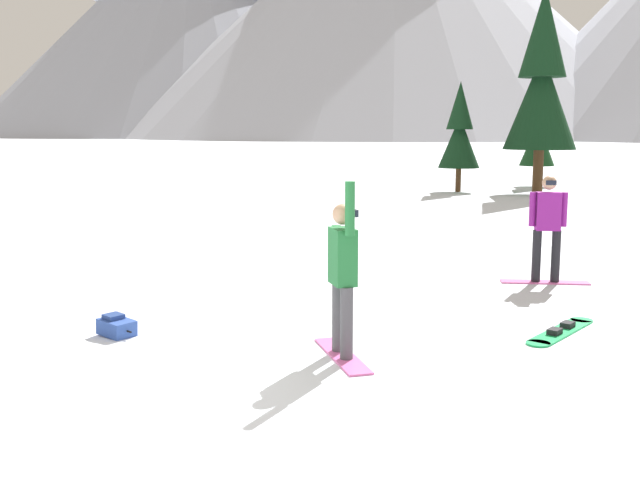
{
  "coord_description": "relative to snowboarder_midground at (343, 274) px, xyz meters",
  "views": [
    {
      "loc": [
        3.53,
        -6.42,
        2.65
      ],
      "look_at": [
        0.36,
        3.96,
        1.0
      ],
      "focal_mm": 41.91,
      "sensor_mm": 36.0,
      "label": 1
    }
  ],
  "objects": [
    {
      "name": "ground_plane",
      "position": [
        -1.33,
        -1.68,
        -0.98
      ],
      "size": [
        800.0,
        800.0,
        0.0
      ],
      "primitive_type": "plane",
      "color": "silver"
    },
    {
      "name": "snowboarder_midground",
      "position": [
        0.0,
        0.0,
        0.0
      ],
      "size": [
        1.01,
        1.37,
        2.06
      ],
      "color": "pink",
      "rests_on": "ground_plane"
    },
    {
      "name": "snowboarder_background",
      "position": [
        2.23,
        5.03,
        0.0
      ],
      "size": [
        1.51,
        0.56,
        1.84
      ],
      "color": "pink",
      "rests_on": "ground_plane"
    },
    {
      "name": "loose_snowboard_near_left",
      "position": [
        2.46,
        1.83,
        -0.96
      ],
      "size": [
        0.95,
        1.72,
        0.09
      ],
      "color": "#19B259",
      "rests_on": "ground_plane"
    },
    {
      "name": "backpack_blue",
      "position": [
        -3.0,
        0.0,
        -0.86
      ],
      "size": [
        0.55,
        0.47,
        0.28
      ],
      "color": "#2D4C9E",
      "rests_on": "ground_plane"
    },
    {
      "name": "pine_tree_short",
      "position": [
        1.82,
        22.94,
        3.4
      ],
      "size": [
        2.83,
        2.83,
        8.04
      ],
      "color": "#472D19",
      "rests_on": "ground_plane"
    },
    {
      "name": "pine_tree_broad",
      "position": [
        1.7,
        26.95,
        1.31
      ],
      "size": [
        1.55,
        1.55,
        4.21
      ],
      "color": "#472D19",
      "rests_on": "ground_plane"
    },
    {
      "name": "pine_tree_slender",
      "position": [
        -1.33,
        23.02,
        1.46
      ],
      "size": [
        1.69,
        1.69,
        4.49
      ],
      "color": "#472D19",
      "rests_on": "ground_plane"
    },
    {
      "name": "peak_west_ridge",
      "position": [
        -103.38,
        206.55,
        34.43
      ],
      "size": [
        135.26,
        135.26,
        67.78
      ],
      "color": "#9EA3B2",
      "rests_on": "ground_plane"
    },
    {
      "name": "peak_central_summit",
      "position": [
        -38.97,
        196.74,
        35.31
      ],
      "size": [
        150.84,
        150.84,
        69.47
      ],
      "color": "#B2B7C6",
      "rests_on": "ground_plane"
    }
  ]
}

